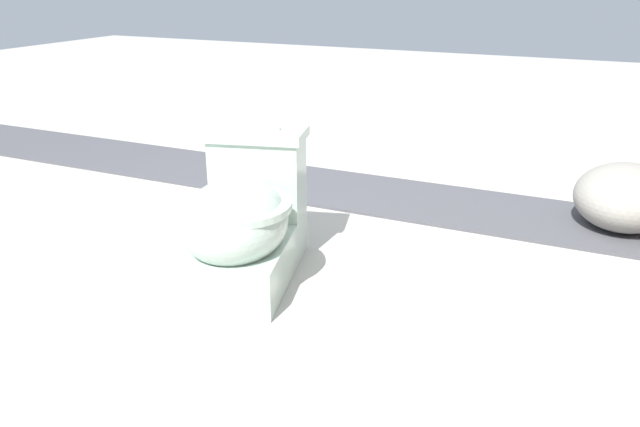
{
  "coord_description": "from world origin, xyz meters",
  "views": [
    {
      "loc": [
        1.66,
        0.91,
        1.06
      ],
      "look_at": [
        -0.09,
        0.1,
        0.3
      ],
      "focal_mm": 35.0,
      "sensor_mm": 36.0,
      "label": 1
    }
  ],
  "objects": [
    {
      "name": "ground_plane",
      "position": [
        0.0,
        0.0,
        0.0
      ],
      "size": [
        14.0,
        14.0,
        0.0
      ],
      "primitive_type": "plane",
      "color": "#B7B2A8"
    },
    {
      "name": "gravel_strip",
      "position": [
        -1.13,
        0.5,
        0.01
      ],
      "size": [
        0.56,
        8.0,
        0.01
      ],
      "primitive_type": "cube",
      "color": "#4C4C51",
      "rests_on": "ground"
    },
    {
      "name": "toilet",
      "position": [
        -0.09,
        -0.2,
        0.22
      ],
      "size": [
        0.7,
        0.52,
        0.52
      ],
      "rotation": [
        0.0,
        0.0,
        0.25
      ],
      "color": "#B2C6B7",
      "rests_on": "ground"
    },
    {
      "name": "boulder_near",
      "position": [
        -1.18,
        1.05,
        0.14
      ],
      "size": [
        0.55,
        0.51,
        0.29
      ],
      "primitive_type": "ellipsoid",
      "rotation": [
        0.0,
        0.0,
        2.95
      ],
      "color": "gray",
      "rests_on": "ground"
    }
  ]
}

